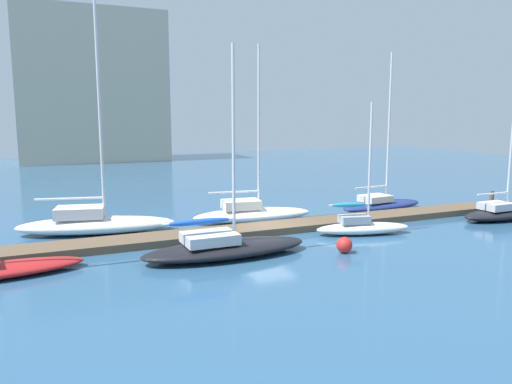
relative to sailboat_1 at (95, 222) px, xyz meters
name	(u,v)px	position (x,y,z in m)	size (l,w,h in m)	color
ground_plane	(270,232)	(9.15, -3.58, -0.65)	(120.00, 120.00, 0.00)	#2D567A
dock_pier	(270,228)	(9.15, -3.58, -0.46)	(33.27, 2.15, 0.39)	brown
dock_piling_far_end	(491,202)	(25.39, -4.50, 0.09)	(0.28, 0.28, 1.48)	brown
sailboat_1	(95,222)	(0.00, 0.00, 0.00)	(8.95, 4.25, 13.84)	white
sailboat_2	(224,246)	(4.98, -7.30, -0.14)	(8.05, 2.71, 9.72)	black
sailboat_3	(251,212)	(9.24, -0.69, -0.07)	(7.74, 3.09, 10.75)	white
sailboat_4	(362,225)	(13.52, -6.21, -0.14)	(5.54, 2.68, 7.26)	white
sailboat_5	(381,203)	(18.98, -0.94, -0.15)	(6.88, 2.80, 10.72)	navy
sailboat_6	(502,212)	(24.05, -6.50, -0.19)	(6.16, 2.08, 7.59)	black
mooring_buoy_red	(344,245)	(10.52, -9.00, -0.27)	(0.78, 0.78, 0.78)	red
harbor_building_distant	(92,88)	(5.14, 47.55, 9.84)	(20.05, 10.81, 20.98)	#BCB299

